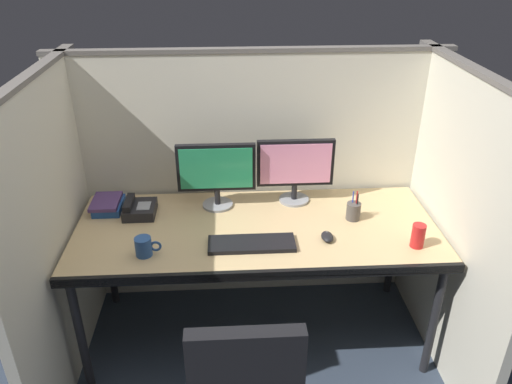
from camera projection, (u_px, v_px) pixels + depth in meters
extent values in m
plane|color=#2D3847|center=(260.00, 372.00, 2.68)|extent=(8.00, 8.00, 0.00)
cube|color=beige|center=(252.00, 183.00, 2.98)|extent=(2.20, 0.05, 1.55)
cube|color=#605B56|center=(252.00, 50.00, 2.61)|extent=(2.21, 0.06, 0.02)
cube|color=beige|center=(57.00, 238.00, 2.44)|extent=(0.05, 1.40, 1.55)
cube|color=#605B56|center=(22.00, 80.00, 2.08)|extent=(0.06, 1.41, 0.02)
cube|color=beige|center=(450.00, 225.00, 2.55)|extent=(0.05, 1.40, 1.55)
cube|color=#605B56|center=(483.00, 73.00, 2.18)|extent=(0.06, 1.41, 0.02)
cube|color=tan|center=(257.00, 230.00, 2.61)|extent=(1.90, 0.80, 0.04)
cube|color=black|center=(262.00, 275.00, 2.27)|extent=(1.90, 0.02, 0.05)
cylinder|color=black|center=(81.00, 336.00, 2.44)|extent=(0.04, 0.04, 0.70)
cylinder|color=black|center=(434.00, 321.00, 2.53)|extent=(0.04, 0.04, 0.70)
cylinder|color=black|center=(109.00, 256.00, 3.04)|extent=(0.04, 0.04, 0.70)
cylinder|color=black|center=(393.00, 246.00, 3.13)|extent=(0.04, 0.04, 0.70)
cube|color=black|center=(246.00, 384.00, 1.70)|extent=(0.40, 0.06, 0.48)
cylinder|color=gray|center=(218.00, 205.00, 2.80)|extent=(0.17, 0.17, 0.01)
cylinder|color=black|center=(217.00, 196.00, 2.77)|extent=(0.03, 0.03, 0.09)
cube|color=black|center=(216.00, 167.00, 2.69)|extent=(0.43, 0.03, 0.27)
cube|color=#268C59|center=(216.00, 169.00, 2.67)|extent=(0.39, 0.01, 0.23)
cylinder|color=gray|center=(294.00, 199.00, 2.85)|extent=(0.17, 0.17, 0.01)
cylinder|color=black|center=(294.00, 191.00, 2.83)|extent=(0.03, 0.03, 0.09)
cube|color=black|center=(295.00, 163.00, 2.74)|extent=(0.43, 0.03, 0.27)
cube|color=pink|center=(296.00, 164.00, 2.73)|extent=(0.39, 0.01, 0.23)
cube|color=black|center=(252.00, 244.00, 2.44)|extent=(0.43, 0.15, 0.02)
ellipsoid|color=black|center=(327.00, 237.00, 2.48)|extent=(0.06, 0.10, 0.03)
cylinder|color=#59595B|center=(327.00, 233.00, 2.49)|extent=(0.01, 0.01, 0.01)
cylinder|color=#4C4742|center=(353.00, 211.00, 2.65)|extent=(0.08, 0.08, 0.09)
cylinder|color=red|center=(356.00, 204.00, 2.63)|extent=(0.01, 0.01, 0.16)
cylinder|color=#263FB2|center=(352.00, 204.00, 2.64)|extent=(0.01, 0.01, 0.15)
cylinder|color=black|center=(357.00, 206.00, 2.63)|extent=(0.01, 0.01, 0.15)
cylinder|color=red|center=(418.00, 236.00, 2.41)|extent=(0.07, 0.07, 0.12)
cube|color=black|center=(140.00, 210.00, 2.70)|extent=(0.17, 0.19, 0.06)
cube|color=black|center=(129.00, 203.00, 2.68)|extent=(0.04, 0.17, 0.03)
cube|color=gray|center=(144.00, 206.00, 2.68)|extent=(0.07, 0.09, 0.00)
cube|color=#1E478C|center=(109.00, 206.00, 2.76)|extent=(0.15, 0.21, 0.04)
cube|color=#4C3366|center=(106.00, 202.00, 2.74)|extent=(0.15, 0.21, 0.02)
cylinder|color=#264C8C|center=(143.00, 247.00, 2.35)|extent=(0.08, 0.08, 0.09)
torus|color=#264C8C|center=(156.00, 246.00, 2.36)|extent=(0.06, 0.01, 0.06)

